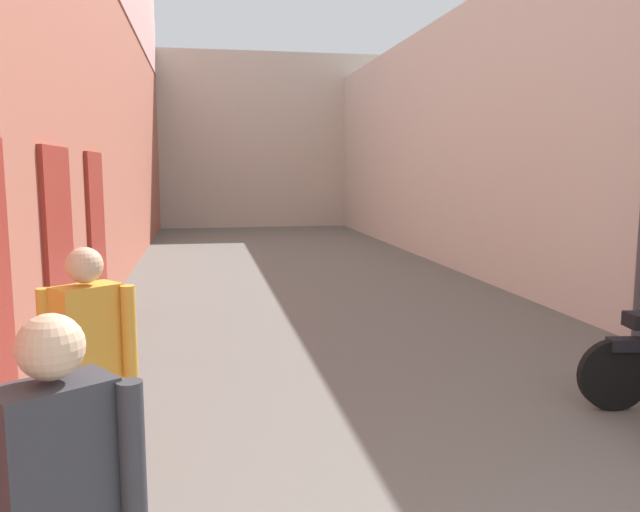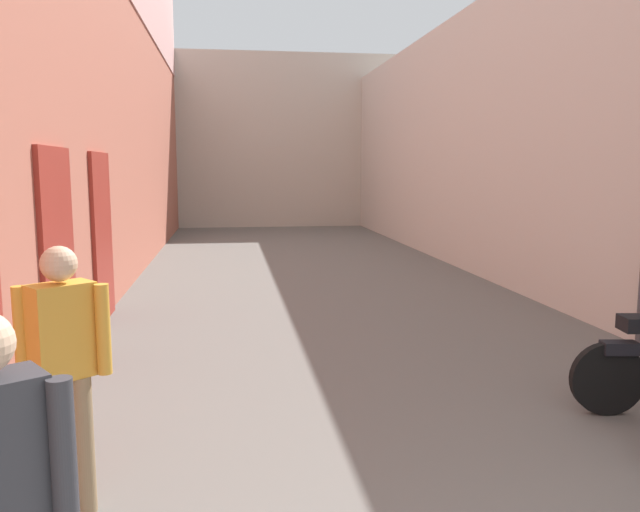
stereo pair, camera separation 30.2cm
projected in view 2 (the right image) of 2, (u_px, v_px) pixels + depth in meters
The scene contains 5 objects.
ground_plane at pixel (328, 302), 9.54m from camera, with size 36.93×36.93×0.00m, color #66635E.
building_left at pixel (110, 16), 10.38m from camera, with size 0.45×20.93×8.87m.
building_right at pixel (490, 139), 11.63m from camera, with size 0.45×20.93×5.06m.
building_far_end at pixel (269, 142), 22.34m from camera, with size 9.26×2.00×5.86m, color beige.
pedestrian_mid_alley at pixel (64, 361), 3.57m from camera, with size 0.52×0.37×1.57m.
Camera 2 is at (-1.46, -0.78, 1.99)m, focal length 35.55 mm.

